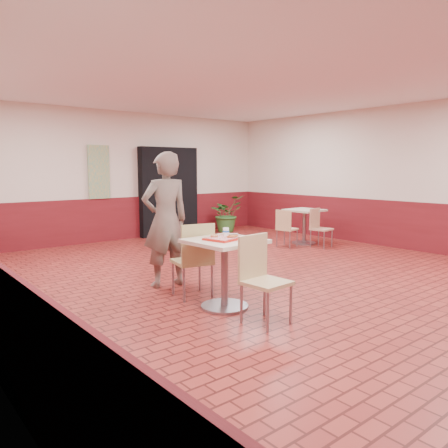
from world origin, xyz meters
TOP-DOWN VIEW (x-y plane):
  - room_shell at (0.00, 0.00)m, footprint 8.01×10.01m
  - wainscot_band at (0.00, 0.00)m, footprint 8.00×10.00m
  - corridor_doorway at (1.20, 4.88)m, footprint 1.60×0.22m
  - promo_poster at (-0.60, 4.94)m, footprint 0.50×0.03m
  - main_table at (-1.41, -0.50)m, footprint 0.80×0.80m
  - chair_main_front at (-1.41, -1.13)m, footprint 0.48×0.48m
  - chair_main_back at (-1.45, 0.06)m, footprint 0.54×0.54m
  - customer at (-1.43, 0.80)m, footprint 0.75×0.55m
  - serving_tray at (-1.41, -0.50)m, footprint 0.44×0.34m
  - ring_donut at (-1.50, -0.41)m, footprint 0.11×0.11m
  - long_john_donut at (-1.35, -0.58)m, footprint 0.16×0.11m
  - paper_cup at (-1.32, -0.41)m, footprint 0.08×0.08m
  - second_table at (2.86, 1.87)m, footprint 0.73×0.73m
  - chair_second_left at (2.22, 1.84)m, footprint 0.44×0.44m
  - chair_second_front at (2.78, 1.40)m, footprint 0.43×0.43m
  - potted_plant at (2.68, 4.40)m, footprint 0.96×0.86m

SIDE VIEW (x-z plane):
  - chair_second_left at x=2.22m, z-range 0.05..0.85m
  - chair_second_front at x=2.78m, z-range 0.05..0.88m
  - potted_plant at x=2.68m, z-range 0.00..0.97m
  - wainscot_band at x=0.00m, z-range 0.00..1.00m
  - second_table at x=2.86m, z-range 0.13..0.91m
  - chair_main_front at x=-1.41m, z-range 0.06..1.02m
  - chair_main_back at x=-1.45m, z-range 0.06..1.05m
  - main_table at x=-1.41m, z-range 0.15..0.99m
  - serving_tray at x=-1.41m, z-range 0.85..0.87m
  - ring_donut at x=-1.50m, z-range 0.87..0.90m
  - long_john_donut at x=-1.35m, z-range 0.87..0.92m
  - paper_cup at x=-1.32m, z-range 0.88..0.97m
  - customer at x=-1.43m, z-range 0.00..1.92m
  - corridor_doorway at x=1.20m, z-range 0.00..2.20m
  - room_shell at x=0.00m, z-range 0.00..3.00m
  - promo_poster at x=-0.60m, z-range 1.00..2.20m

